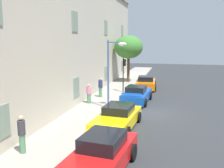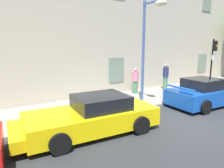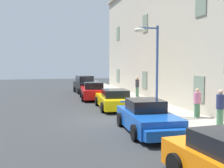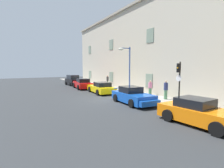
{
  "view_description": "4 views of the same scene",
  "coord_description": "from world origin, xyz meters",
  "px_view_note": "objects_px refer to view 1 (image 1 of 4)",
  "views": [
    {
      "loc": [
        -17.8,
        -1.75,
        5.12
      ],
      "look_at": [
        0.37,
        2.75,
        1.9
      ],
      "focal_mm": 40.22,
      "sensor_mm": 36.0,
      "label": 1
    },
    {
      "loc": [
        -6.97,
        -4.84,
        3.12
      ],
      "look_at": [
        -2.18,
        2.61,
        1.41
      ],
      "focal_mm": 32.61,
      "sensor_mm": 36.0,
      "label": 2
    },
    {
      "loc": [
        14.44,
        -3.47,
        3.13
      ],
      "look_at": [
        -1.54,
        0.66,
        1.86
      ],
      "focal_mm": 44.88,
      "sensor_mm": 36.0,
      "label": 3
    },
    {
      "loc": [
        14.44,
        -7.42,
        3.1
      ],
      "look_at": [
        -0.04,
        0.75,
        1.45
      ],
      "focal_mm": 27.24,
      "sensor_mm": 36.0,
      "label": 4
    }
  ],
  "objects_px": {
    "sportscar_white_middle": "(137,95)",
    "pedestrian_admiring": "(22,134)",
    "sportscar_yellow_flank": "(116,119)",
    "pedestrian_bystander": "(100,87)",
    "sportscar_tail_end": "(146,83)",
    "pedestrian_strolling": "(89,93)",
    "traffic_light": "(124,69)",
    "sportscar_red_lead": "(98,159)",
    "street_lamp": "(114,61)",
    "tree_near_kerb": "(129,47)"
  },
  "relations": [
    {
      "from": "sportscar_red_lead",
      "to": "sportscar_white_middle",
      "type": "relative_size",
      "value": 1.1
    },
    {
      "from": "sportscar_tail_end",
      "to": "tree_near_kerb",
      "type": "height_order",
      "value": "tree_near_kerb"
    },
    {
      "from": "sportscar_yellow_flank",
      "to": "street_lamp",
      "type": "distance_m",
      "value": 5.02
    },
    {
      "from": "tree_near_kerb",
      "to": "pedestrian_bystander",
      "type": "bearing_deg",
      "value": 174.33
    },
    {
      "from": "traffic_light",
      "to": "pedestrian_bystander",
      "type": "relative_size",
      "value": 1.92
    },
    {
      "from": "sportscar_tail_end",
      "to": "traffic_light",
      "type": "xyz_separation_m",
      "value": [
        -3.08,
        1.82,
        1.81
      ]
    },
    {
      "from": "traffic_light",
      "to": "pedestrian_admiring",
      "type": "relative_size",
      "value": 1.92
    },
    {
      "from": "sportscar_white_middle",
      "to": "pedestrian_strolling",
      "type": "bearing_deg",
      "value": 118.38
    },
    {
      "from": "pedestrian_admiring",
      "to": "traffic_light",
      "type": "bearing_deg",
      "value": -6.94
    },
    {
      "from": "sportscar_red_lead",
      "to": "sportscar_white_middle",
      "type": "distance_m",
      "value": 12.12
    },
    {
      "from": "sportscar_red_lead",
      "to": "pedestrian_bystander",
      "type": "bearing_deg",
      "value": 16.13
    },
    {
      "from": "sportscar_yellow_flank",
      "to": "sportscar_white_middle",
      "type": "height_order",
      "value": "sportscar_white_middle"
    },
    {
      "from": "traffic_light",
      "to": "pedestrian_bystander",
      "type": "xyz_separation_m",
      "value": [
        -2.69,
        1.6,
        -1.4
      ]
    },
    {
      "from": "pedestrian_bystander",
      "to": "street_lamp",
      "type": "bearing_deg",
      "value": -149.0
    },
    {
      "from": "sportscar_yellow_flank",
      "to": "sportscar_white_middle",
      "type": "distance_m",
      "value": 6.89
    },
    {
      "from": "street_lamp",
      "to": "pedestrian_strolling",
      "type": "height_order",
      "value": "street_lamp"
    },
    {
      "from": "sportscar_white_middle",
      "to": "pedestrian_admiring",
      "type": "distance_m",
      "value": 11.91
    },
    {
      "from": "sportscar_yellow_flank",
      "to": "pedestrian_bystander",
      "type": "bearing_deg",
      "value": 23.26
    },
    {
      "from": "sportscar_yellow_flank",
      "to": "sportscar_tail_end",
      "type": "height_order",
      "value": "sportscar_tail_end"
    },
    {
      "from": "pedestrian_admiring",
      "to": "pedestrian_bystander",
      "type": "height_order",
      "value": "pedestrian_bystander"
    },
    {
      "from": "sportscar_yellow_flank",
      "to": "tree_near_kerb",
      "type": "xyz_separation_m",
      "value": [
        16.31,
        2.25,
        3.78
      ]
    },
    {
      "from": "tree_near_kerb",
      "to": "sportscar_tail_end",
      "type": "bearing_deg",
      "value": -141.89
    },
    {
      "from": "street_lamp",
      "to": "sportscar_red_lead",
      "type": "bearing_deg",
      "value": -170.38
    },
    {
      "from": "sportscar_white_middle",
      "to": "pedestrian_strolling",
      "type": "relative_size",
      "value": 3.0
    },
    {
      "from": "sportscar_red_lead",
      "to": "tree_near_kerb",
      "type": "height_order",
      "value": "tree_near_kerb"
    },
    {
      "from": "sportscar_tail_end",
      "to": "pedestrian_strolling",
      "type": "xyz_separation_m",
      "value": [
        -8.17,
        3.69,
        0.32
      ]
    },
    {
      "from": "sportscar_yellow_flank",
      "to": "traffic_light",
      "type": "distance_m",
      "value": 10.29
    },
    {
      "from": "pedestrian_strolling",
      "to": "pedestrian_admiring",
      "type": "bearing_deg",
      "value": -179.35
    },
    {
      "from": "sportscar_tail_end",
      "to": "tree_near_kerb",
      "type": "xyz_separation_m",
      "value": [
        3.22,
        2.53,
        3.75
      ]
    },
    {
      "from": "sportscar_tail_end",
      "to": "traffic_light",
      "type": "height_order",
      "value": "traffic_light"
    },
    {
      "from": "sportscar_white_middle",
      "to": "tree_near_kerb",
      "type": "xyz_separation_m",
      "value": [
        9.43,
        2.48,
        3.75
      ]
    },
    {
      "from": "sportscar_white_middle",
      "to": "pedestrian_bystander",
      "type": "distance_m",
      "value": 3.42
    },
    {
      "from": "sportscar_red_lead",
      "to": "sportscar_yellow_flank",
      "type": "relative_size",
      "value": 1.01
    },
    {
      "from": "sportscar_yellow_flank",
      "to": "tree_near_kerb",
      "type": "distance_m",
      "value": 16.89
    },
    {
      "from": "street_lamp",
      "to": "pedestrian_admiring",
      "type": "relative_size",
      "value": 2.88
    },
    {
      "from": "pedestrian_admiring",
      "to": "sportscar_red_lead",
      "type": "bearing_deg",
      "value": -101.13
    },
    {
      "from": "tree_near_kerb",
      "to": "sportscar_red_lead",
      "type": "bearing_deg",
      "value": -172.77
    },
    {
      "from": "tree_near_kerb",
      "to": "traffic_light",
      "type": "bearing_deg",
      "value": -173.58
    },
    {
      "from": "sportscar_white_middle",
      "to": "pedestrian_bystander",
      "type": "height_order",
      "value": "pedestrian_bystander"
    },
    {
      "from": "sportscar_white_middle",
      "to": "pedestrian_bystander",
      "type": "bearing_deg",
      "value": 82.8
    },
    {
      "from": "sportscar_tail_end",
      "to": "pedestrian_strolling",
      "type": "distance_m",
      "value": 8.97
    },
    {
      "from": "sportscar_white_middle",
      "to": "pedestrian_admiring",
      "type": "bearing_deg",
      "value": 162.75
    },
    {
      "from": "sportscar_yellow_flank",
      "to": "traffic_light",
      "type": "relative_size",
      "value": 1.54
    },
    {
      "from": "pedestrian_bystander",
      "to": "pedestrian_admiring",
      "type": "bearing_deg",
      "value": 179.22
    },
    {
      "from": "sportscar_tail_end",
      "to": "pedestrian_bystander",
      "type": "height_order",
      "value": "pedestrian_bystander"
    },
    {
      "from": "sportscar_red_lead",
      "to": "pedestrian_strolling",
      "type": "height_order",
      "value": "pedestrian_strolling"
    },
    {
      "from": "sportscar_yellow_flank",
      "to": "pedestrian_admiring",
      "type": "relative_size",
      "value": 2.95
    },
    {
      "from": "sportscar_yellow_flank",
      "to": "sportscar_white_middle",
      "type": "xyz_separation_m",
      "value": [
        6.88,
        -0.23,
        0.03
      ]
    },
    {
      "from": "pedestrian_strolling",
      "to": "pedestrian_bystander",
      "type": "distance_m",
      "value": 2.41
    },
    {
      "from": "sportscar_yellow_flank",
      "to": "sportscar_tail_end",
      "type": "distance_m",
      "value": 13.09
    }
  ]
}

